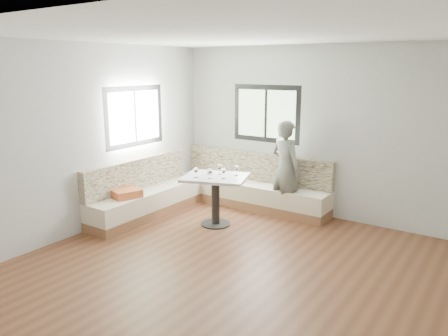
# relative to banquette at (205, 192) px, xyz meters

# --- Properties ---
(room) EXTENTS (5.01, 5.01, 2.81)m
(room) POSITION_rel_banquette_xyz_m (1.51, -1.54, 1.08)
(room) COLOR brown
(room) RESTS_ON ground
(banquette) EXTENTS (2.90, 2.80, 0.95)m
(banquette) POSITION_rel_banquette_xyz_m (0.00, 0.00, 0.00)
(banquette) COLOR #926546
(banquette) RESTS_ON ground
(table) EXTENTS (1.16, 1.03, 0.79)m
(table) POSITION_rel_banquette_xyz_m (0.56, -0.49, 0.26)
(table) COLOR black
(table) RESTS_ON ground
(person) EXTENTS (0.68, 0.55, 1.61)m
(person) POSITION_rel_banquette_xyz_m (1.27, 0.52, 0.47)
(person) COLOR #616359
(person) RESTS_ON ground
(olive_ramekin) EXTENTS (0.09, 0.09, 0.04)m
(olive_ramekin) POSITION_rel_banquette_xyz_m (0.42, -0.43, 0.48)
(olive_ramekin) COLOR white
(olive_ramekin) RESTS_ON table
(wine_glass_a) EXTENTS (0.08, 0.08, 0.17)m
(wine_glass_a) POSITION_rel_banquette_xyz_m (0.38, -0.74, 0.58)
(wine_glass_a) COLOR white
(wine_glass_a) RESTS_ON table
(wine_glass_b) EXTENTS (0.08, 0.08, 0.17)m
(wine_glass_b) POSITION_rel_banquette_xyz_m (0.59, -0.67, 0.58)
(wine_glass_b) COLOR white
(wine_glass_b) RESTS_ON table
(wine_glass_c) EXTENTS (0.08, 0.08, 0.17)m
(wine_glass_c) POSITION_rel_banquette_xyz_m (0.75, -0.54, 0.58)
(wine_glass_c) COLOR white
(wine_glass_c) RESTS_ON table
(wine_glass_d) EXTENTS (0.08, 0.08, 0.17)m
(wine_glass_d) POSITION_rel_banquette_xyz_m (0.55, -0.36, 0.58)
(wine_glass_d) COLOR white
(wine_glass_d) RESTS_ON table
(wine_glass_e) EXTENTS (0.08, 0.08, 0.17)m
(wine_glass_e) POSITION_rel_banquette_xyz_m (0.82, -0.29, 0.58)
(wine_glass_e) COLOR white
(wine_glass_e) RESTS_ON table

